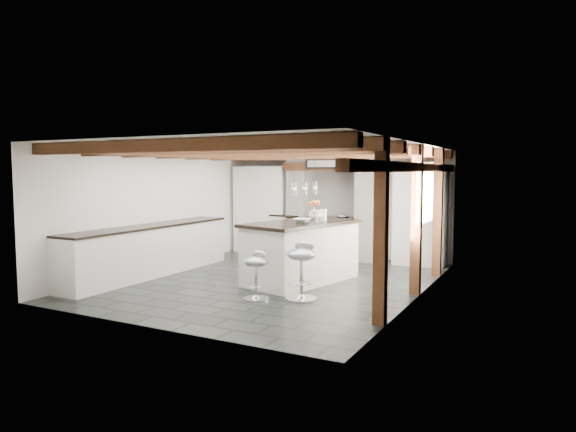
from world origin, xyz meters
The scene contains 6 objects.
ground centered at (0.00, 0.00, 0.00)m, with size 6.00×6.00×0.00m, color black.
room_shell centered at (-0.61, 1.42, 1.07)m, with size 6.00×6.03×6.00m.
range_cooker centered at (0.00, 2.68, 0.47)m, with size 1.00×0.63×0.99m.
kitchen_island centered at (0.47, 0.19, 0.53)m, with size 1.55×2.28×1.38m.
bar_stool_near centered at (1.03, -0.94, 0.54)m, with size 0.51×0.51×0.87m.
bar_stool_far centered at (0.43, -1.24, 0.45)m, with size 0.39×0.39×0.72m.
Camera 1 is at (4.28, -7.62, 1.89)m, focal length 32.00 mm.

